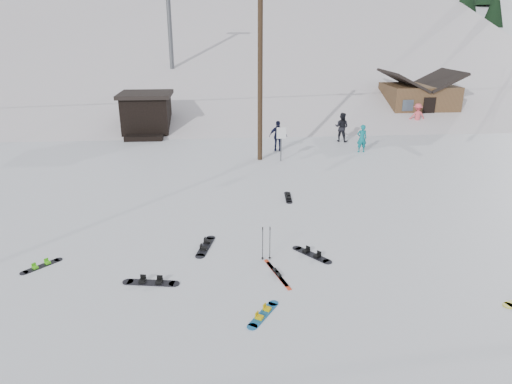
{
  "coord_description": "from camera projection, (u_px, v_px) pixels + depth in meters",
  "views": [
    {
      "loc": [
        -0.13,
        -9.99,
        6.88
      ],
      "look_at": [
        1.06,
        4.99,
        1.4
      ],
      "focal_mm": 32.0,
      "sensor_mm": 36.0,
      "label": 1
    }
  ],
  "objects": [
    {
      "name": "skier_dark",
      "position": [
        342.0,
        127.0,
        28.59
      ],
      "size": [
        1.12,
        1.06,
        1.82
      ],
      "primitive_type": "imported",
      "rotation": [
        0.0,
        0.0,
        2.57
      ],
      "color": "black",
      "rests_on": "ground"
    },
    {
      "name": "skier_pink",
      "position": [
        417.0,
        116.0,
        32.27
      ],
      "size": [
        1.16,
        0.69,
        1.76
      ],
      "primitive_type": "imported",
      "rotation": [
        0.0,
        0.0,
        3.17
      ],
      "color": "#F1555E",
      "rests_on": "ground"
    },
    {
      "name": "treeline_crest",
      "position": [
        219.0,
        62.0,
        92.25
      ],
      "size": [
        50.0,
        6.0,
        10.0
      ],
      "primitive_type": null,
      "color": "black",
      "rests_on": "ski_slope"
    },
    {
      "name": "skier_navy",
      "position": [
        278.0,
        136.0,
        26.37
      ],
      "size": [
        1.1,
        0.59,
        1.77
      ],
      "primitive_type": "imported",
      "rotation": [
        0.0,
        0.0,
        2.98
      ],
      "color": "#161937",
      "rests_on": "ground"
    },
    {
      "name": "ridge_right",
      "position": [
        488.0,
        159.0,
        65.16
      ],
      "size": [
        45.66,
        93.98,
        54.59
      ],
      "primitive_type": "cube",
      "rotation": [
        0.21,
        -0.05,
        -0.12
      ],
      "color": "white",
      "rests_on": "ground"
    },
    {
      "name": "ski_slope",
      "position": [
        222.0,
        162.0,
        67.34
      ],
      "size": [
        60.0,
        85.24,
        65.97
      ],
      "primitive_type": "cube",
      "rotation": [
        0.31,
        0.0,
        0.0
      ],
      "color": "silver",
      "rests_on": "ground"
    },
    {
      "name": "hero_snowboard",
      "position": [
        263.0,
        314.0,
        11.53
      ],
      "size": [
        0.89,
        1.21,
        0.1
      ],
      "rotation": [
        0.0,
        0.0,
        0.98
      ],
      "color": "#1966A4",
      "rests_on": "ground"
    },
    {
      "name": "board_scatter_b",
      "position": [
        206.0,
        246.0,
        15.07
      ],
      "size": [
        0.63,
        1.62,
        0.12
      ],
      "rotation": [
        0.0,
        0.0,
        1.33
      ],
      "color": "black",
      "rests_on": "ground"
    },
    {
      "name": "skier_teal",
      "position": [
        362.0,
        138.0,
        26.17
      ],
      "size": [
        0.6,
        0.41,
        1.6
      ],
      "primitive_type": "imported",
      "rotation": [
        0.0,
        0.0,
        3.18
      ],
      "color": "#0C757D",
      "rests_on": "ground"
    },
    {
      "name": "trail_sign",
      "position": [
        281.0,
        138.0,
        24.23
      ],
      "size": [
        0.5,
        0.09,
        1.85
      ],
      "color": "#595B60",
      "rests_on": "ground"
    },
    {
      "name": "board_scatter_f",
      "position": [
        288.0,
        197.0,
        19.39
      ],
      "size": [
        0.34,
        1.42,
        0.1
      ],
      "rotation": [
        0.0,
        0.0,
        1.5
      ],
      "color": "black",
      "rests_on": "ground"
    },
    {
      "name": "lift_hut",
      "position": [
        147.0,
        114.0,
        30.49
      ],
      "size": [
        3.4,
        4.1,
        2.75
      ],
      "color": "black",
      "rests_on": "ground"
    },
    {
      "name": "board_scatter_a",
      "position": [
        151.0,
        282.0,
        12.95
      ],
      "size": [
        1.64,
        0.52,
        0.12
      ],
      "rotation": [
        0.0,
        0.0,
        -0.16
      ],
      "color": "black",
      "rests_on": "ground"
    },
    {
      "name": "ground",
      "position": [
        230.0,
        310.0,
        11.72
      ],
      "size": [
        200.0,
        200.0,
        0.0
      ],
      "primitive_type": "plane",
      "color": "white",
      "rests_on": "ground"
    },
    {
      "name": "lift_tower_near",
      "position": [
        169.0,
        13.0,
        36.82
      ],
      "size": [
        2.2,
        0.36,
        8.0
      ],
      "color": "#595B60",
      "rests_on": "ski_slope"
    },
    {
      "name": "board_scatter_d",
      "position": [
        312.0,
        254.0,
        14.54
      ],
      "size": [
        1.08,
        1.29,
        0.11
      ],
      "rotation": [
        0.0,
        0.0,
        -0.9
      ],
      "color": "black",
      "rests_on": "ground"
    },
    {
      "name": "hero_skis",
      "position": [
        277.0,
        273.0,
        13.41
      ],
      "size": [
        0.61,
        1.8,
        0.1
      ],
      "rotation": [
        0.0,
        0.0,
        0.28
      ],
      "color": "red",
      "rests_on": "ground"
    },
    {
      "name": "utility_pole",
      "position": [
        260.0,
        72.0,
        23.38
      ],
      "size": [
        2.0,
        0.26,
        9.0
      ],
      "color": "#3A2819",
      "rests_on": "ground"
    },
    {
      "name": "ski_poles",
      "position": [
        266.0,
        243.0,
        14.08
      ],
      "size": [
        0.31,
        0.08,
        1.12
      ],
      "color": "black",
      "rests_on": "ground"
    },
    {
      "name": "cabin",
      "position": [
        418.0,
        101.0,
        34.81
      ],
      "size": [
        5.39,
        4.4,
        3.77
      ],
      "color": "brown",
      "rests_on": "ground"
    },
    {
      "name": "board_scatter_c",
      "position": [
        42.0,
        266.0,
        13.85
      ],
      "size": [
        1.0,
        1.0,
        0.09
      ],
      "rotation": [
        0.0,
        0.0,
        0.79
      ],
      "color": "black",
      "rests_on": "ground"
    }
  ]
}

